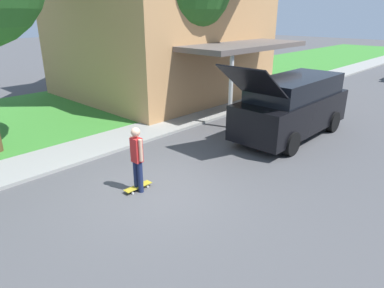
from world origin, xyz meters
name	(u,v)px	position (x,y,z in m)	size (l,w,h in m)	color
ground_plane	(154,188)	(0.00, 0.00, 0.00)	(120.00, 120.00, 0.00)	#49494C
lawn	(142,98)	(-8.00, 6.00, 0.04)	(10.00, 80.00, 0.08)	#387F2D
sidewalk	(205,113)	(-3.60, 6.00, 0.05)	(1.80, 80.00, 0.10)	gray
house	(158,5)	(-8.21, 7.49, 4.56)	(11.53, 9.66, 8.66)	tan
suv_parked	(293,106)	(0.53, 6.00, 1.13)	(2.04, 5.84, 2.83)	black
skateboarder	(137,157)	(-0.18, -0.34, 0.93)	(0.41, 0.22, 1.67)	#192347
skateboard	(138,187)	(-0.24, -0.32, 0.08)	(0.22, 0.76, 0.10)	#A89323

